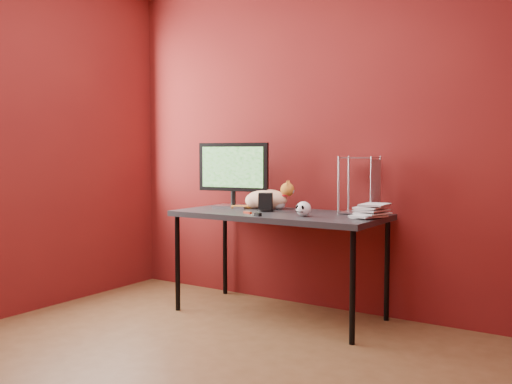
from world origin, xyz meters
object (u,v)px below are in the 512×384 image
Objects in this scene: monitor at (233,172)px; skull_mug at (304,209)px; book_stack at (363,135)px; speaker at (266,203)px; desk at (279,219)px; cat at (267,199)px.

skull_mug is (0.74, -0.23, -0.23)m from monitor.
book_stack is (0.34, 0.19, 0.49)m from skull_mug.
book_stack is at bearing -20.57° from speaker.
skull_mug is at bearing -26.34° from monitor.
speaker is 0.87m from book_stack.
desk is 11.09× the size of speaker.
cat is 0.94m from book_stack.
skull_mug is 0.10× the size of book_stack.
monitor is 0.43m from speaker.
monitor is 0.54× the size of book_stack.
skull_mug reaches higher than desk.
desk is 0.85m from book_stack.
speaker is at bearing -175.86° from book_stack.
skull_mug is at bearing -150.92° from book_stack.
desk is 0.58m from monitor.
monitor is 1.30× the size of cat.
monitor is at bearing 139.90° from speaker.
speaker is at bearing 167.12° from skull_mug.
cat is 0.18m from speaker.
book_stack is at bearing 35.61° from skull_mug.
cat is at bearing 172.59° from book_stack.
speaker reaches higher than skull_mug.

